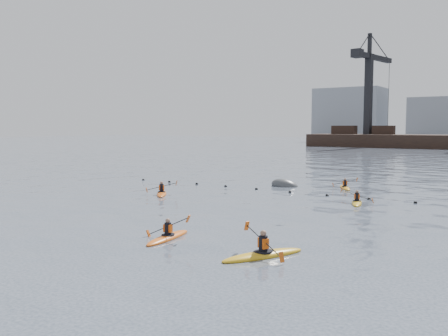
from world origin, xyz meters
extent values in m
plane|color=#323B49|center=(0.00, 0.00, 0.00)|extent=(400.00, 400.00, 0.00)
sphere|color=black|center=(-17.00, 22.50, 0.03)|extent=(0.24, 0.24, 0.24)
sphere|color=black|center=(-14.00, 22.66, 0.03)|extent=(0.24, 0.24, 0.24)
sphere|color=black|center=(-11.00, 22.75, 0.03)|extent=(0.24, 0.24, 0.24)
sphere|color=black|center=(-8.00, 22.72, 0.03)|extent=(0.24, 0.24, 0.24)
sphere|color=black|center=(-5.00, 22.58, 0.03)|extent=(0.24, 0.24, 0.24)
sphere|color=black|center=(-2.00, 22.41, 0.03)|extent=(0.24, 0.24, 0.24)
sphere|color=black|center=(1.00, 22.28, 0.03)|extent=(0.24, 0.24, 0.24)
sphere|color=black|center=(4.00, 22.25, 0.03)|extent=(0.24, 0.24, 0.24)
sphere|color=black|center=(7.00, 22.34, 0.03)|extent=(0.24, 0.24, 0.24)
cube|color=black|center=(-28.00, 110.00, 4.20)|extent=(6.00, 3.00, 2.20)
cube|color=black|center=(-18.00, 110.00, 4.20)|extent=(5.00, 3.00, 2.20)
cube|color=black|center=(-22.00, 110.00, 13.10)|extent=(1.85, 1.85, 20.00)
cube|color=black|center=(-21.53, 112.66, 22.50)|extent=(4.31, 17.93, 1.20)
cube|color=black|center=(-23.09, 103.80, 22.50)|extent=(2.62, 2.94, 2.00)
cube|color=black|center=(-22.00, 110.00, 25.60)|extent=(0.93, 0.93, 5.00)
cube|color=gray|center=(-40.00, 150.00, 9.00)|extent=(22.00, 14.00, 18.00)
ellipsoid|color=orange|center=(-0.14, 5.91, 0.04)|extent=(1.08, 3.32, 0.33)
cylinder|color=black|center=(-0.14, 5.91, 0.17)|extent=(0.69, 0.69, 0.06)
cylinder|color=black|center=(-0.14, 5.91, 0.46)|extent=(0.31, 0.31, 0.53)
cube|color=#DF500C|center=(-0.14, 5.91, 0.48)|extent=(0.39, 0.27, 0.35)
sphere|color=#8C6651|center=(-0.14, 5.91, 0.81)|extent=(0.21, 0.21, 0.21)
cylinder|color=black|center=(-0.14, 5.91, 0.56)|extent=(2.04, 0.31, 0.96)
cube|color=#D85914|center=(-1.17, 5.77, 0.13)|extent=(0.21, 0.17, 0.34)
cube|color=#D85914|center=(0.89, 6.05, 0.99)|extent=(0.21, 0.17, 0.34)
ellipsoid|color=gold|center=(4.80, 5.65, 0.05)|extent=(2.32, 3.60, 0.37)
cylinder|color=black|center=(4.80, 5.65, 0.19)|extent=(0.93, 0.93, 0.07)
cylinder|color=black|center=(4.80, 5.65, 0.52)|extent=(0.34, 0.34, 0.60)
cube|color=#DF500C|center=(4.80, 5.65, 0.54)|extent=(0.48, 0.41, 0.39)
sphere|color=#8C6651|center=(4.80, 5.65, 0.92)|extent=(0.24, 0.24, 0.24)
cylinder|color=black|center=(4.80, 5.65, 0.63)|extent=(2.17, 1.14, 0.82)
cube|color=#D85914|center=(3.76, 6.18, 0.99)|extent=(0.23, 0.22, 0.39)
cube|color=#D85914|center=(5.84, 5.12, 0.27)|extent=(0.23, 0.22, 0.39)
ellipsoid|color=#D15913|center=(-9.50, 16.38, 0.04)|extent=(2.65, 3.11, 0.34)
cylinder|color=black|center=(-9.50, 16.38, 0.18)|extent=(0.90, 0.90, 0.06)
cylinder|color=black|center=(-9.50, 16.38, 0.48)|extent=(0.32, 0.32, 0.56)
cube|color=#DF500C|center=(-9.50, 16.38, 0.50)|extent=(0.45, 0.42, 0.36)
sphere|color=#8C6651|center=(-9.50, 16.38, 0.85)|extent=(0.22, 0.22, 0.22)
cylinder|color=black|center=(-9.50, 16.38, 0.59)|extent=(1.83, 1.45, 0.57)
cube|color=#D85914|center=(-10.36, 15.70, 0.34)|extent=(0.20, 0.20, 0.37)
cube|color=#D85914|center=(-8.65, 17.05, 0.84)|extent=(0.20, 0.20, 0.37)
ellipsoid|color=gold|center=(3.82, 20.18, 0.04)|extent=(1.50, 3.14, 0.31)
cylinder|color=black|center=(3.82, 20.18, 0.16)|extent=(0.72, 0.72, 0.06)
cylinder|color=black|center=(3.82, 20.18, 0.43)|extent=(0.29, 0.29, 0.50)
cube|color=#DF500C|center=(3.82, 20.18, 0.45)|extent=(0.39, 0.31, 0.33)
sphere|color=#8C6651|center=(3.82, 20.18, 0.77)|extent=(0.20, 0.20, 0.20)
cylinder|color=black|center=(3.82, 20.18, 0.53)|extent=(1.95, 0.63, 0.69)
cube|color=#D85914|center=(2.88, 19.89, 0.83)|extent=(0.18, 0.17, 0.33)
cube|color=#D85914|center=(4.76, 20.47, 0.23)|extent=(0.18, 0.17, 0.33)
ellipsoid|color=orange|center=(0.65, 27.12, 0.04)|extent=(2.00, 2.88, 0.30)
cylinder|color=black|center=(0.65, 27.12, 0.16)|extent=(0.76, 0.76, 0.06)
cylinder|color=black|center=(0.65, 27.12, 0.42)|extent=(0.28, 0.28, 0.48)
cube|color=#DF500C|center=(0.65, 27.12, 0.44)|extent=(0.39, 0.34, 0.32)
sphere|color=#8C6651|center=(0.65, 27.12, 0.74)|extent=(0.20, 0.20, 0.20)
cylinder|color=black|center=(0.65, 27.12, 0.51)|extent=(1.75, 1.02, 0.51)
cube|color=#D85914|center=(-0.17, 26.65, 0.29)|extent=(0.17, 0.17, 0.32)
cube|color=#D85914|center=(1.47, 27.59, 0.73)|extent=(0.17, 0.17, 0.32)
ellipsoid|color=#414446|center=(-4.01, 25.73, 0.00)|extent=(2.81, 1.91, 1.65)
camera|label=1|loc=(13.27, -10.03, 4.96)|focal=38.00mm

